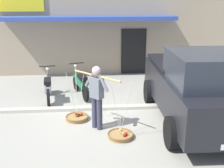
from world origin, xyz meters
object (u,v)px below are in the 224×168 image
Objects in this scene: fruit_basket_left_side at (120,135)px; fruit_basket_right_side at (77,117)px; wooden_crate at (151,82)px; fruit_vendor at (97,94)px; motorcycle_second_in_row at (81,83)px; parked_truck at (196,87)px; motorcycle_nearest_shop at (48,88)px.

fruit_basket_left_side and fruit_basket_right_side have the same top height.
wooden_crate is at bearing 68.26° from fruit_basket_left_side.
fruit_vendor is 1.17× the size of fruit_basket_left_side.
parked_truck is (3.17, -2.43, 0.58)m from motorcycle_second_in_row.
fruit_basket_right_side is at bearing -58.33° from motorcycle_nearest_shop.
fruit_basket_right_side is 3.40m from parked_truck.
parked_truck is at bearing -25.86° from motorcycle_nearest_shop.
motorcycle_nearest_shop is 1.03× the size of motorcycle_second_in_row.
fruit_basket_left_side is at bearing -71.47° from motorcycle_second_in_row.
motorcycle_nearest_shop is at bearing 125.28° from fruit_vendor.
motorcycle_nearest_shop is at bearing 121.67° from fruit_basket_right_side.
motorcycle_second_in_row is 2.85m from wooden_crate.
fruit_vendor is 1.21m from fruit_basket_left_side.
fruit_vendor reaches higher than fruit_basket_right_side.
motorcycle_nearest_shop is at bearing -160.98° from wooden_crate.
fruit_basket_right_side is at bearing 133.96° from fruit_vendor.
motorcycle_second_in_row is (-1.06, 3.16, 0.38)m from fruit_basket_left_side.
wooden_crate is (2.69, 0.92, -0.29)m from motorcycle_second_in_row.
fruit_vendor is at bearing -121.99° from wooden_crate.
fruit_basket_left_side is at bearing -45.71° from fruit_vendor.
motorcycle_second_in_row is 4.01× the size of wooden_crate.
wooden_crate is at bearing 98.28° from parked_truck.
fruit_basket_left_side is 1.00× the size of fruit_basket_right_side.
parked_truck is 10.80× the size of wooden_crate.
fruit_vendor is 0.93× the size of motorcycle_nearest_shop.
fruit_basket_right_side is 4.01m from wooden_crate.
fruit_vendor is at bearing -176.68° from parked_truck.
fruit_basket_left_side is at bearing -45.87° from fruit_basket_right_side.
fruit_basket_left_side is 4.39m from wooden_crate.
fruit_basket_left_side reaches higher than motorcycle_nearest_shop.
motorcycle_second_in_row is at bearing 142.54° from parked_truck.
wooden_crate is at bearing 18.83° from motorcycle_second_in_row.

